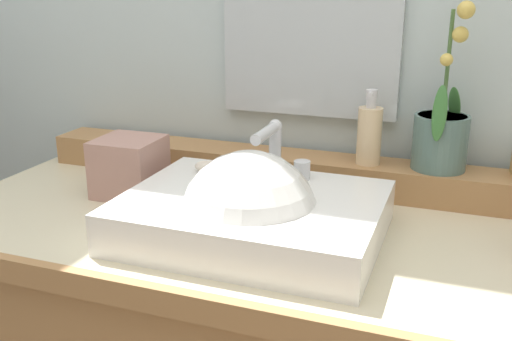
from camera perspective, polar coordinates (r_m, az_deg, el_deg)
The scene contains 7 objects.
wall_back at distance 1.43m, azimuth 5.85°, elevation 16.04°, with size 2.80×0.20×2.58m, color silver.
back_ledge at distance 1.33m, azimuth 3.45°, elevation 0.15°, with size 1.20×0.11×0.07m, color #A37547.
sink_basin at distance 1.05m, azimuth -0.49°, elevation -4.60°, with size 0.45×0.35×0.27m.
soap_bar at distance 1.17m, azimuth -4.39°, elevation 0.34°, with size 0.07×0.04×0.02m, color beige.
potted_plant at distance 1.25m, azimuth 17.60°, elevation 3.44°, with size 0.11×0.13×0.34m.
soap_dispenser at distance 1.26m, azimuth 10.99°, elevation 3.54°, with size 0.05×0.05×0.16m.
tissue_box at distance 1.28m, azimuth -12.22°, elevation 0.38°, with size 0.13×0.13×0.12m, color tan.
Camera 1 is at (0.36, -0.98, 1.34)m, focal length 41.06 mm.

